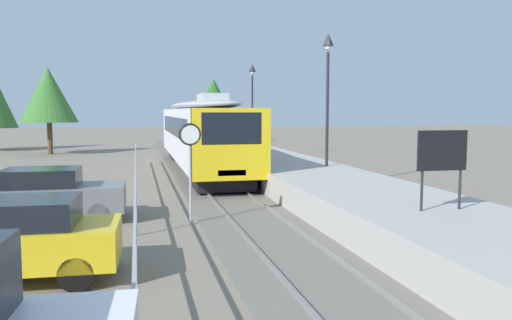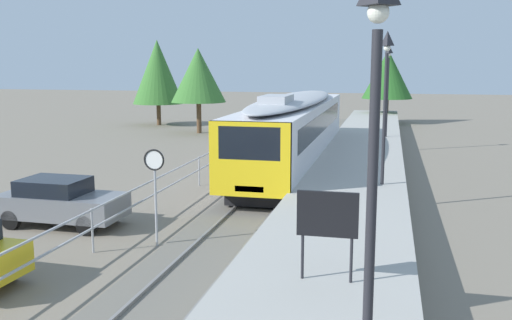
% 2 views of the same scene
% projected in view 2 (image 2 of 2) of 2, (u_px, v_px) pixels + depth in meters
% --- Properties ---
extents(ground_plane, '(160.00, 160.00, 0.00)m').
position_uv_depth(ground_plane, '(213.00, 181.00, 25.18)').
color(ground_plane, slate).
extents(track_rails, '(3.20, 60.00, 0.14)m').
position_uv_depth(track_rails, '(279.00, 184.00, 24.50)').
color(track_rails, '#6B665B').
rests_on(track_rails, ground).
extents(commuter_train, '(2.82, 18.38, 3.74)m').
position_uv_depth(commuter_train, '(294.00, 126.00, 27.64)').
color(commuter_train, silver).
rests_on(commuter_train, track_rails).
extents(station_platform, '(3.90, 60.00, 0.90)m').
position_uv_depth(station_platform, '(356.00, 178.00, 23.69)').
color(station_platform, '#A8A59E').
rests_on(station_platform, ground).
extents(platform_lamp_near_end, '(0.34, 0.34, 5.35)m').
position_uv_depth(platform_lamp_near_end, '(375.00, 110.00, 6.29)').
color(platform_lamp_near_end, '#232328').
rests_on(platform_lamp_near_end, station_platform).
extents(platform_lamp_mid_platform, '(0.34, 0.34, 5.35)m').
position_uv_depth(platform_lamp_mid_platform, '(386.00, 79.00, 19.61)').
color(platform_lamp_mid_platform, '#232328').
rests_on(platform_lamp_mid_platform, station_platform).
extents(platform_lamp_far_end, '(0.34, 0.34, 5.35)m').
position_uv_depth(platform_lamp_far_end, '(388.00, 73.00, 32.93)').
color(platform_lamp_far_end, '#232328').
rests_on(platform_lamp_far_end, station_platform).
extents(platform_notice_board, '(1.20, 0.08, 1.80)m').
position_uv_depth(platform_notice_board, '(327.00, 217.00, 11.03)').
color(platform_notice_board, '#232328').
rests_on(platform_notice_board, station_platform).
extents(speed_limit_sign, '(0.61, 0.10, 2.81)m').
position_uv_depth(speed_limit_sign, '(155.00, 173.00, 15.86)').
color(speed_limit_sign, '#9EA0A5').
rests_on(speed_limit_sign, ground).
extents(carpark_fence, '(0.06, 36.06, 1.25)m').
position_uv_depth(carpark_fence, '(92.00, 221.00, 15.50)').
color(carpark_fence, '#9EA0A5').
rests_on(carpark_fence, ground).
extents(parked_hatchback_grey, '(4.03, 1.83, 1.53)m').
position_uv_depth(parked_hatchback_grey, '(60.00, 201.00, 18.16)').
color(parked_hatchback_grey, slate).
rests_on(parked_hatchback_grey, ground).
extents(tree_behind_carpark, '(4.08, 4.08, 6.31)m').
position_uv_depth(tree_behind_carpark, '(198.00, 75.00, 42.07)').
color(tree_behind_carpark, brown).
rests_on(tree_behind_carpark, ground).
extents(tree_behind_station_far, '(4.34, 4.34, 6.35)m').
position_uv_depth(tree_behind_station_far, '(388.00, 74.00, 49.21)').
color(tree_behind_station_far, brown).
rests_on(tree_behind_station_far, ground).
extents(tree_distant_left, '(4.25, 4.25, 7.15)m').
position_uv_depth(tree_distant_left, '(158.00, 72.00, 47.72)').
color(tree_distant_left, brown).
rests_on(tree_distant_left, ground).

